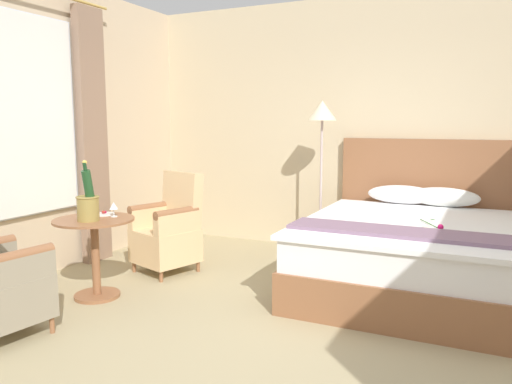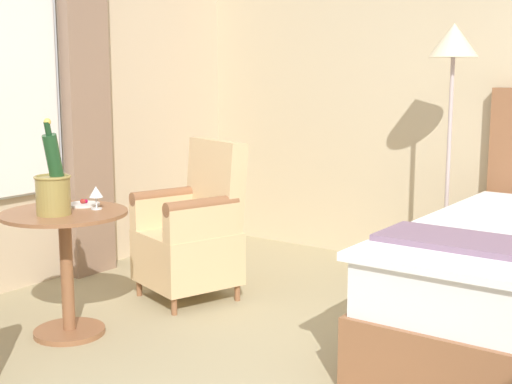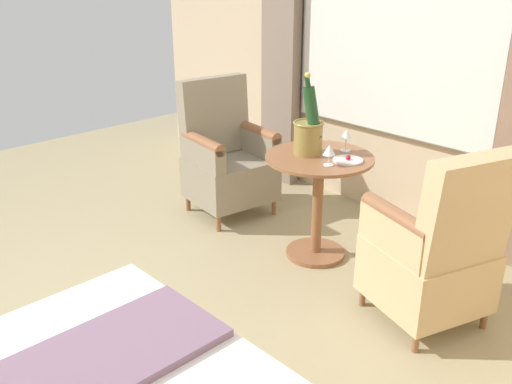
% 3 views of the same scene
% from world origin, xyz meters
% --- Properties ---
extents(ground_plane, '(7.16, 7.16, 0.00)m').
position_xyz_m(ground_plane, '(0.00, 0.00, 0.00)').
color(ground_plane, tan).
extents(wall_window_side, '(0.27, 5.39, 2.93)m').
position_xyz_m(wall_window_side, '(-2.87, 0.00, 1.46)').
color(wall_window_side, beige).
rests_on(wall_window_side, ground).
extents(side_table_round, '(0.69, 0.69, 0.70)m').
position_xyz_m(side_table_round, '(-1.89, 0.12, 0.44)').
color(side_table_round, brown).
rests_on(side_table_round, ground).
extents(champagne_bucket, '(0.19, 0.19, 0.51)m').
position_xyz_m(champagne_bucket, '(-1.87, 0.04, 0.85)').
color(champagne_bucket, olive).
rests_on(champagne_bucket, side_table_round).
extents(wine_glass_near_bucket, '(0.08, 0.08, 0.13)m').
position_xyz_m(wine_glass_near_bucket, '(-1.79, 0.27, 0.79)').
color(wine_glass_near_bucket, white).
rests_on(wine_glass_near_bucket, side_table_round).
extents(wine_glass_near_edge, '(0.07, 0.07, 0.15)m').
position_xyz_m(wine_glass_near_edge, '(-2.08, 0.17, 0.81)').
color(wine_glass_near_edge, white).
rests_on(wine_glass_near_edge, side_table_round).
extents(snack_plate, '(0.18, 0.18, 0.04)m').
position_xyz_m(snack_plate, '(-1.94, 0.30, 0.71)').
color(snack_plate, white).
rests_on(snack_plate, side_table_round).
extents(armchair_by_window, '(0.69, 0.71, 1.02)m').
position_xyz_m(armchair_by_window, '(-1.76, 1.03, 0.42)').
color(armchair_by_window, brown).
rests_on(armchair_by_window, ground).
extents(armchair_facing_bed, '(0.66, 0.64, 1.03)m').
position_xyz_m(armchair_facing_bed, '(-1.94, -0.84, 0.43)').
color(armchair_facing_bed, brown).
rests_on(armchair_facing_bed, ground).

